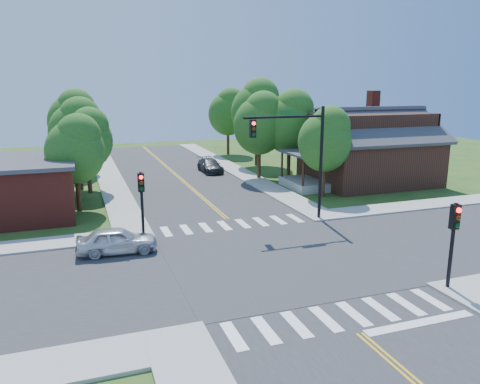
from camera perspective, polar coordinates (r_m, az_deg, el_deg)
name	(u,v)px	position (r m, az deg, el deg)	size (l,w,h in m)	color
ground	(274,260)	(23.52, 4.13, -8.26)	(100.00, 100.00, 0.00)	#274917
road_ns	(274,260)	(23.51, 4.13, -8.22)	(10.00, 90.00, 0.04)	#2D2D30
road_ew	(274,259)	(23.51, 4.13, -8.21)	(90.00, 10.00, 0.04)	#2D2D30
intersection_patch	(274,260)	(23.52, 4.13, -8.26)	(10.20, 10.20, 0.06)	#2D2D30
sidewalk_ne	(363,178)	(44.34, 14.78, 1.63)	(40.00, 40.00, 0.14)	#9E9B93
crosswalk_north	(234,224)	(28.97, -0.78, -3.98)	(8.85, 2.00, 0.01)	white
crosswalk_south	(340,316)	(18.50, 12.07, -14.59)	(8.85, 2.00, 0.01)	white
centerline	(274,259)	(23.50, 4.13, -8.16)	(0.30, 90.00, 0.01)	gold
stop_bar	(420,324)	(18.89, 21.07, -14.76)	(4.60, 0.45, 0.09)	white
signal_mast_ne	(297,146)	(28.87, 6.99, 5.63)	(5.30, 0.42, 7.20)	black
signal_pole_se	(454,230)	(21.25, 24.63, -4.22)	(0.34, 0.42, 3.80)	black
signal_pole_nw	(142,192)	(26.48, -11.91, -0.04)	(0.34, 0.42, 3.80)	black
house_ne	(369,145)	(42.14, 15.43, 5.51)	(13.05, 8.80, 7.11)	black
tree_e_a	(326,138)	(36.03, 10.45, 6.52)	(4.09, 3.89, 6.96)	#382314
tree_e_b	(291,120)	(42.47, 6.20, 8.68)	(4.79, 4.55, 8.15)	#382314
tree_e_c	(258,108)	(49.61, 2.16, 10.16)	(5.40, 5.13, 9.18)	#382314
tree_e_d	(229,111)	(57.68, -1.39, 9.87)	(4.77, 4.53, 8.10)	#382314
tree_w_a	(76,148)	(33.32, -19.35, 5.14)	(3.92, 3.72, 6.66)	#382314
tree_w_b	(78,129)	(40.02, -19.14, 7.24)	(4.46, 4.23, 7.58)	#382314
tree_w_c	(74,118)	(47.59, -19.54, 8.46)	(4.78, 4.54, 8.12)	#382314
tree_w_d	(72,118)	(56.89, -19.84, 8.50)	(4.26, 4.05, 7.24)	#382314
tree_house	(260,122)	(42.24, 2.51, 8.55)	(4.68, 4.44, 7.95)	#382314
tree_bldg	(87,137)	(38.60, -18.11, 6.38)	(4.01, 3.81, 6.82)	#382314
car_silver	(117,241)	(24.86, -14.78, -5.79)	(4.14, 1.88, 1.38)	silver
car_dgrey	(210,166)	(46.15, -3.67, 3.20)	(1.81, 4.43, 1.28)	#323538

